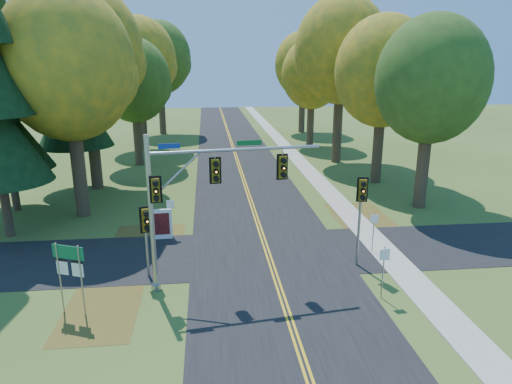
{
  "coord_description": "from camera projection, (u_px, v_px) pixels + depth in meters",
  "views": [
    {
      "loc": [
        -3.02,
        -20.07,
        9.79
      ],
      "look_at": [
        -0.55,
        2.57,
        3.2
      ],
      "focal_mm": 32.0,
      "sensor_mm": 36.0,
      "label": 1
    }
  ],
  "objects": [
    {
      "name": "leaf_patch_w_far",
      "position": [
        101.0,
        310.0,
        18.55
      ],
      "size": [
        3.0,
        5.0,
        0.0
      ],
      "primitive_type": "cube",
      "color": "brown",
      "rests_on": "ground"
    },
    {
      "name": "sidewalk_east",
      "position": [
        395.0,
        263.0,
        22.84
      ],
      "size": [
        1.6,
        160.0,
        0.06
      ],
      "primitive_type": "cube",
      "color": "#9E998E",
      "rests_on": "ground"
    },
    {
      "name": "tree_e_b",
      "position": [
        384.0,
        72.0,
        35.74
      ],
      "size": [
        7.6,
        7.6,
        13.33
      ],
      "color": "#38281C",
      "rests_on": "ground"
    },
    {
      "name": "pine_c",
      "position": [
        68.0,
        62.0,
        33.43
      ],
      "size": [
        5.6,
        5.6,
        20.56
      ],
      "color": "#38281C",
      "rests_on": "ground"
    },
    {
      "name": "centerline_right",
      "position": [
        275.0,
        269.0,
        22.2
      ],
      "size": [
        0.1,
        160.0,
        0.01
      ],
      "primitive_type": "cube",
      "color": "gold",
      "rests_on": "road_main"
    },
    {
      "name": "ped_signal_pole",
      "position": [
        146.0,
        225.0,
        20.61
      ],
      "size": [
        0.54,
        0.64,
        3.52
      ],
      "rotation": [
        0.0,
        0.0,
        0.32
      ],
      "color": "gray",
      "rests_on": "ground"
    },
    {
      "name": "route_sign_cluster",
      "position": [
        69.0,
        265.0,
        17.74
      ],
      "size": [
        1.31,
        0.57,
        3.01
      ],
      "rotation": [
        0.0,
        0.0,
        -0.39
      ],
      "color": "gray",
      "rests_on": "ground"
    },
    {
      "name": "tree_w_a",
      "position": [
        69.0,
        66.0,
        27.37
      ],
      "size": [
        8.0,
        8.0,
        14.15
      ],
      "color": "#38281C",
      "rests_on": "ground"
    },
    {
      "name": "tree_e_a",
      "position": [
        432.0,
        81.0,
        29.41
      ],
      "size": [
        7.2,
        7.2,
        12.73
      ],
      "color": "#38281C",
      "rests_on": "ground"
    },
    {
      "name": "road_main",
      "position": [
        273.0,
        269.0,
        22.2
      ],
      "size": [
        8.0,
        160.0,
        0.02
      ],
      "primitive_type": "cube",
      "color": "black",
      "rests_on": "ground"
    },
    {
      "name": "leaf_patch_e",
      "position": [
        366.0,
        222.0,
        28.63
      ],
      "size": [
        3.5,
        8.0,
        0.0
      ],
      "primitive_type": "cube",
      "color": "brown",
      "rests_on": "ground"
    },
    {
      "name": "tree_e_e",
      "position": [
        304.0,
        65.0,
        62.35
      ],
      "size": [
        7.8,
        7.8,
        13.74
      ],
      "color": "#38281C",
      "rests_on": "ground"
    },
    {
      "name": "reg_sign_w",
      "position": [
        171.0,
        211.0,
        26.01
      ],
      "size": [
        0.43,
        0.08,
        2.23
      ],
      "rotation": [
        0.0,
        0.0,
        0.08
      ],
      "color": "gray",
      "rests_on": "ground"
    },
    {
      "name": "tree_w_e",
      "position": [
        160.0,
        58.0,
        60.57
      ],
      "size": [
        8.4,
        8.4,
        14.97
      ],
      "color": "#38281C",
      "rests_on": "ground"
    },
    {
      "name": "tree_w_c",
      "position": [
        135.0,
        81.0,
        42.37
      ],
      "size": [
        6.8,
        6.8,
        11.91
      ],
      "color": "#38281C",
      "rests_on": "ground"
    },
    {
      "name": "centerline_left",
      "position": [
        271.0,
        269.0,
        22.18
      ],
      "size": [
        0.1,
        160.0,
        0.01
      ],
      "primitive_type": "cube",
      "color": "gold",
      "rests_on": "road_main"
    },
    {
      "name": "east_signal_pole",
      "position": [
        361.0,
        200.0,
        21.53
      ],
      "size": [
        0.53,
        0.61,
        4.56
      ],
      "rotation": [
        0.0,
        0.0,
        -0.15
      ],
      "color": "gray",
      "rests_on": "ground"
    },
    {
      "name": "info_kiosk",
      "position": [
        161.0,
        224.0,
        25.75
      ],
      "size": [
        1.28,
        0.26,
        1.76
      ],
      "rotation": [
        0.0,
        0.0,
        0.06
      ],
      "color": "white",
      "rests_on": "ground"
    },
    {
      "name": "reg_sign_e_south",
      "position": [
        384.0,
        263.0,
        19.07
      ],
      "size": [
        0.45,
        0.1,
        2.35
      ],
      "rotation": [
        0.0,
        0.0,
        0.16
      ],
      "color": "gray",
      "rests_on": "ground"
    },
    {
      "name": "road_cross",
      "position": [
        268.0,
        253.0,
        24.11
      ],
      "size": [
        60.0,
        6.0,
        0.02
      ],
      "primitive_type": "cube",
      "color": "black",
      "rests_on": "ground"
    },
    {
      "name": "leaf_patch_w_near",
      "position": [
        147.0,
        243.0,
        25.34
      ],
      "size": [
        4.0,
        6.0,
        0.0
      ],
      "primitive_type": "cube",
      "color": "brown",
      "rests_on": "ground"
    },
    {
      "name": "tree_w_d",
      "position": [
        139.0,
        60.0,
        50.12
      ],
      "size": [
        8.2,
        8.2,
        14.56
      ],
      "color": "#38281C",
      "rests_on": "ground"
    },
    {
      "name": "tree_e_d",
      "position": [
        312.0,
        74.0,
        52.27
      ],
      "size": [
        7.0,
        7.0,
        12.32
      ],
      "color": "#38281C",
      "rests_on": "ground"
    },
    {
      "name": "reg_sign_e_north",
      "position": [
        374.0,
        226.0,
        23.78
      ],
      "size": [
        0.41,
        0.09,
        2.16
      ],
      "rotation": [
        0.0,
        0.0,
        -0.14
      ],
      "color": "gray",
      "rests_on": "ground"
    },
    {
      "name": "tree_e_c",
      "position": [
        342.0,
        51.0,
        42.89
      ],
      "size": [
        8.8,
        8.8,
        15.79
      ],
      "color": "#38281C",
      "rests_on": "ground"
    },
    {
      "name": "tree_w_b",
      "position": [
        86.0,
        52.0,
        33.65
      ],
      "size": [
        8.6,
        8.6,
        15.38
      ],
      "color": "#38281C",
      "rests_on": "ground"
    },
    {
      "name": "traffic_mast",
      "position": [
        195.0,
        191.0,
        19.36
      ],
      "size": [
        7.58,
        1.46,
        6.93
      ],
      "rotation": [
        0.0,
        0.0,
        0.13
      ],
      "color": "#9B9DA3",
      "rests_on": "ground"
    },
    {
      "name": "ground",
      "position": [
        273.0,
        269.0,
        22.2
      ],
      "size": [
        160.0,
        160.0,
        0.0
      ],
      "primitive_type": "plane",
      "color": "#3C511C",
      "rests_on": "ground"
    }
  ]
}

